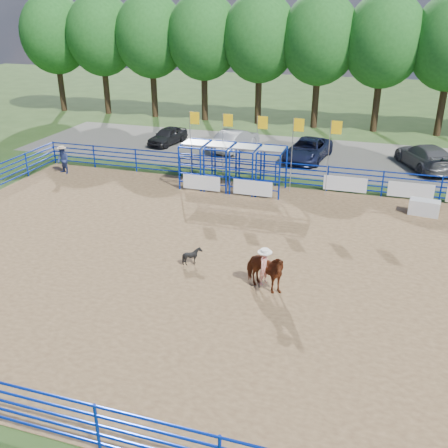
# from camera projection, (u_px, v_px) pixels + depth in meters

# --- Properties ---
(ground) EXTENTS (120.00, 120.00, 0.00)m
(ground) POSITION_uv_depth(u_px,v_px,m) (225.00, 263.00, 20.66)
(ground) COLOR #355220
(ground) RESTS_ON ground
(arena_dirt) EXTENTS (30.00, 20.00, 0.02)m
(arena_dirt) POSITION_uv_depth(u_px,v_px,m) (225.00, 263.00, 20.65)
(arena_dirt) COLOR olive
(arena_dirt) RESTS_ON ground
(gravel_strip) EXTENTS (40.00, 10.00, 0.01)m
(gravel_strip) POSITION_uv_depth(u_px,v_px,m) (296.00, 154.00, 35.49)
(gravel_strip) COLOR #68655C
(gravel_strip) RESTS_ON ground
(announcer_table) EXTENTS (1.53, 0.86, 0.78)m
(announcer_table) POSITION_uv_depth(u_px,v_px,m) (424.00, 207.00, 25.19)
(announcer_table) COLOR silver
(announcer_table) RESTS_ON arena_dirt
(horse_and_rider) EXTENTS (2.08, 1.55, 2.35)m
(horse_and_rider) POSITION_uv_depth(u_px,v_px,m) (264.00, 269.00, 18.35)
(horse_and_rider) COLOR #642B14
(horse_and_rider) RESTS_ON arena_dirt
(calf) EXTENTS (0.74, 0.68, 0.74)m
(calf) POSITION_uv_depth(u_px,v_px,m) (192.00, 256.00, 20.38)
(calf) COLOR black
(calf) RESTS_ON arena_dirt
(spectator_cowboy) EXTENTS (0.98, 0.87, 1.73)m
(spectator_cowboy) POSITION_uv_depth(u_px,v_px,m) (63.00, 160.00, 31.15)
(spectator_cowboy) COLOR navy
(spectator_cowboy) RESTS_ON arena_dirt
(car_a) EXTENTS (2.24, 4.03, 1.30)m
(car_a) POSITION_uv_depth(u_px,v_px,m) (168.00, 136.00, 37.82)
(car_a) COLOR black
(car_a) RESTS_ON gravel_strip
(car_b) EXTENTS (2.59, 4.94, 1.55)m
(car_b) POSITION_uv_depth(u_px,v_px,m) (236.00, 140.00, 36.21)
(car_b) COLOR gray
(car_b) RESTS_ON gravel_strip
(car_c) EXTENTS (3.10, 5.45, 1.43)m
(car_c) POSITION_uv_depth(u_px,v_px,m) (308.00, 150.00, 33.96)
(car_c) COLOR #151A36
(car_c) RESTS_ON gravel_strip
(car_d) EXTENTS (4.15, 5.85, 1.57)m
(car_d) POSITION_uv_depth(u_px,v_px,m) (425.00, 156.00, 32.22)
(car_d) COLOR #5A5A5D
(car_d) RESTS_ON gravel_strip
(perimeter_fence) EXTENTS (30.10, 20.10, 1.50)m
(perimeter_fence) POSITION_uv_depth(u_px,v_px,m) (225.00, 247.00, 20.35)
(perimeter_fence) COLOR #082AB8
(perimeter_fence) RESTS_ON ground
(chute_assembly) EXTENTS (19.32, 2.41, 4.20)m
(chute_assembly) POSITION_uv_depth(u_px,v_px,m) (239.00, 168.00, 28.38)
(chute_assembly) COLOR #082AB8
(chute_assembly) RESTS_ON ground
(treeline) EXTENTS (56.40, 6.40, 11.24)m
(treeline) POSITION_uv_depth(u_px,v_px,m) (320.00, 35.00, 40.30)
(treeline) COLOR #3F2B19
(treeline) RESTS_ON ground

